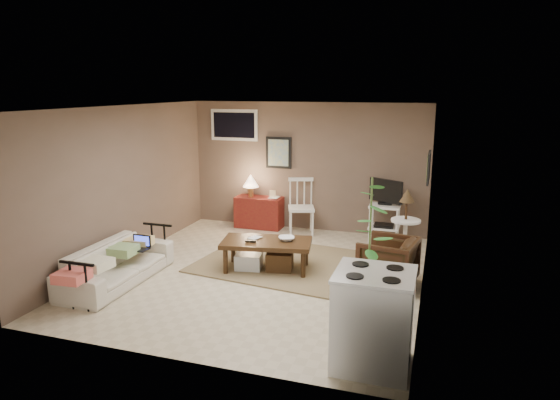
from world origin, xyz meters
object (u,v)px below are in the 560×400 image
(sofa, at_px, (117,258))
(stove, at_px, (373,319))
(red_console, at_px, (258,209))
(armchair, at_px, (388,259))
(coffee_table, at_px, (266,253))
(potted_plant, at_px, (370,239))
(side_table, at_px, (406,218))
(tv_stand, at_px, (385,209))
(spindle_chair, at_px, (301,208))

(sofa, bearing_deg, stove, -106.06)
(red_console, height_order, armchair, red_console)
(red_console, bearing_deg, armchair, -38.59)
(coffee_table, xyz_separation_m, potted_plant, (1.62, -0.84, 0.61))
(side_table, bearing_deg, red_console, 156.07)
(side_table, height_order, armchair, side_table)
(red_console, xyz_separation_m, side_table, (2.85, -1.26, 0.37))
(coffee_table, height_order, tv_stand, tv_stand)
(red_console, height_order, spindle_chair, red_console)
(sofa, height_order, stove, stove)
(spindle_chair, distance_m, armchair, 2.68)
(sofa, height_order, spindle_chair, spindle_chair)
(spindle_chair, distance_m, tv_stand, 1.52)
(coffee_table, distance_m, tv_stand, 2.50)
(armchair, bearing_deg, stove, 12.64)
(red_console, bearing_deg, sofa, -105.52)
(stove, bearing_deg, sofa, 163.94)
(coffee_table, height_order, spindle_chair, spindle_chair)
(coffee_table, xyz_separation_m, armchair, (1.77, 0.02, 0.09))
(potted_plant, bearing_deg, red_console, 130.16)
(coffee_table, bearing_deg, armchair, 0.71)
(red_console, distance_m, potted_plant, 3.97)
(spindle_chair, height_order, tv_stand, tv_stand)
(red_console, relative_size, armchair, 1.42)
(spindle_chair, bearing_deg, potted_plant, -60.13)
(armchair, relative_size, potted_plant, 0.44)
(red_console, distance_m, armchair, 3.44)
(spindle_chair, distance_m, stove, 4.53)
(side_table, relative_size, armchair, 1.62)
(sofa, distance_m, potted_plant, 3.48)
(tv_stand, distance_m, stove, 4.11)
(tv_stand, height_order, potted_plant, potted_plant)
(red_console, xyz_separation_m, armchair, (2.69, -2.15, 0.01))
(potted_plant, bearing_deg, armchair, 80.19)
(coffee_table, bearing_deg, sofa, -149.68)
(spindle_chair, xyz_separation_m, armchair, (1.79, -1.99, -0.12))
(red_console, bearing_deg, tv_stand, -4.59)
(side_table, distance_m, armchair, 0.97)
(potted_plant, xyz_separation_m, stove, (0.23, -1.28, -0.40))
(coffee_table, relative_size, tv_stand, 1.25)
(tv_stand, relative_size, side_table, 0.94)
(tv_stand, bearing_deg, stove, -85.19)
(sofa, relative_size, tv_stand, 1.65)
(coffee_table, relative_size, stove, 1.43)
(spindle_chair, bearing_deg, tv_stand, -1.44)
(stove, bearing_deg, spindle_chair, 114.30)
(sofa, bearing_deg, tv_stand, -47.54)
(spindle_chair, height_order, side_table, side_table)
(potted_plant, bearing_deg, coffee_table, 152.50)
(armchair, bearing_deg, sofa, -62.57)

